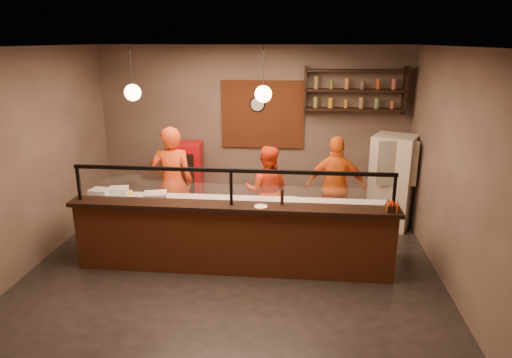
# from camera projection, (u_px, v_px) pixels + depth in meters

# --- Properties ---
(floor) EXTENTS (6.00, 6.00, 0.00)m
(floor) POSITION_uv_depth(u_px,v_px,m) (236.00, 263.00, 7.01)
(floor) COLOR black
(floor) RESTS_ON ground
(ceiling) EXTENTS (6.00, 6.00, 0.00)m
(ceiling) POSITION_uv_depth(u_px,v_px,m) (232.00, 46.00, 6.08)
(ceiling) COLOR #392F2C
(ceiling) RESTS_ON wall_back
(wall_back) EXTENTS (6.00, 0.00, 6.00)m
(wall_back) POSITION_uv_depth(u_px,v_px,m) (253.00, 129.00, 8.92)
(wall_back) COLOR #756256
(wall_back) RESTS_ON floor
(wall_left) EXTENTS (0.00, 5.00, 5.00)m
(wall_left) POSITION_uv_depth(u_px,v_px,m) (36.00, 157.00, 6.83)
(wall_left) COLOR #756256
(wall_left) RESTS_ON floor
(wall_right) EXTENTS (0.00, 5.00, 5.00)m
(wall_right) POSITION_uv_depth(u_px,v_px,m) (450.00, 168.00, 6.26)
(wall_right) COLOR #756256
(wall_right) RESTS_ON floor
(wall_front) EXTENTS (6.00, 0.00, 6.00)m
(wall_front) POSITION_uv_depth(u_px,v_px,m) (194.00, 232.00, 4.17)
(wall_front) COLOR #756256
(wall_front) RESTS_ON floor
(brick_patch) EXTENTS (1.60, 0.04, 1.30)m
(brick_patch) POSITION_uv_depth(u_px,v_px,m) (263.00, 115.00, 8.79)
(brick_patch) COLOR brown
(brick_patch) RESTS_ON wall_back
(service_counter) EXTENTS (4.60, 0.25, 1.00)m
(service_counter) POSITION_uv_depth(u_px,v_px,m) (232.00, 241.00, 6.58)
(service_counter) COLOR brown
(service_counter) RESTS_ON floor
(counter_ledge) EXTENTS (4.70, 0.37, 0.06)m
(counter_ledge) POSITION_uv_depth(u_px,v_px,m) (232.00, 207.00, 6.43)
(counter_ledge) COLOR black
(counter_ledge) RESTS_ON service_counter
(worktop_cabinet) EXTENTS (4.60, 0.75, 0.85)m
(worktop_cabinet) POSITION_uv_depth(u_px,v_px,m) (237.00, 232.00, 7.08)
(worktop_cabinet) COLOR gray
(worktop_cabinet) RESTS_ON floor
(worktop) EXTENTS (4.60, 0.75, 0.05)m
(worktop) POSITION_uv_depth(u_px,v_px,m) (237.00, 205.00, 6.95)
(worktop) COLOR white
(worktop) RESTS_ON worktop_cabinet
(sneeze_guard) EXTENTS (4.50, 0.05, 0.52)m
(sneeze_guard) POSITION_uv_depth(u_px,v_px,m) (231.00, 184.00, 6.33)
(sneeze_guard) COLOR white
(sneeze_guard) RESTS_ON counter_ledge
(wall_shelving) EXTENTS (1.84, 0.28, 0.85)m
(wall_shelving) POSITION_uv_depth(u_px,v_px,m) (355.00, 90.00, 8.34)
(wall_shelving) COLOR black
(wall_shelving) RESTS_ON wall_back
(wall_clock) EXTENTS (0.30, 0.04, 0.30)m
(wall_clock) POSITION_uv_depth(u_px,v_px,m) (257.00, 104.00, 8.73)
(wall_clock) COLOR black
(wall_clock) RESTS_ON wall_back
(pendant_left) EXTENTS (0.24, 0.24, 0.77)m
(pendant_left) POSITION_uv_depth(u_px,v_px,m) (133.00, 92.00, 6.60)
(pendant_left) COLOR black
(pendant_left) RESTS_ON ceiling
(pendant_right) EXTENTS (0.24, 0.24, 0.77)m
(pendant_right) POSITION_uv_depth(u_px,v_px,m) (263.00, 94.00, 6.42)
(pendant_right) COLOR black
(pendant_right) RESTS_ON ceiling
(cook_left) EXTENTS (0.77, 0.57, 1.93)m
(cook_left) POSITION_uv_depth(u_px,v_px,m) (173.00, 183.00, 7.73)
(cook_left) COLOR #E74615
(cook_left) RESTS_ON floor
(cook_mid) EXTENTS (0.78, 0.62, 1.59)m
(cook_mid) POSITION_uv_depth(u_px,v_px,m) (267.00, 191.00, 7.83)
(cook_mid) COLOR red
(cook_mid) RESTS_ON floor
(cook_right) EXTENTS (1.06, 0.49, 1.76)m
(cook_right) POSITION_uv_depth(u_px,v_px,m) (336.00, 187.00, 7.75)
(cook_right) COLOR orange
(cook_right) RESTS_ON floor
(fridge) EXTENTS (0.90, 0.88, 1.68)m
(fridge) POSITION_uv_depth(u_px,v_px,m) (392.00, 181.00, 8.20)
(fridge) COLOR beige
(fridge) RESTS_ON floor
(red_cooler) EXTENTS (0.63, 0.59, 1.38)m
(red_cooler) POSITION_uv_depth(u_px,v_px,m) (187.00, 177.00, 8.98)
(red_cooler) COLOR #B00B10
(red_cooler) RESTS_ON floor
(pizza_dough) EXTENTS (0.71, 0.71, 0.01)m
(pizza_dough) POSITION_uv_depth(u_px,v_px,m) (290.00, 202.00, 6.97)
(pizza_dough) COLOR silver
(pizza_dough) RESTS_ON worktop
(prep_tub_a) EXTENTS (0.33, 0.28, 0.15)m
(prep_tub_a) POSITION_uv_depth(u_px,v_px,m) (101.00, 194.00, 7.13)
(prep_tub_a) COLOR white
(prep_tub_a) RESTS_ON worktop
(prep_tub_b) EXTENTS (0.34, 0.29, 0.15)m
(prep_tub_b) POSITION_uv_depth(u_px,v_px,m) (119.00, 192.00, 7.22)
(prep_tub_b) COLOR white
(prep_tub_b) RESTS_ON worktop
(prep_tub_c) EXTENTS (0.40, 0.35, 0.17)m
(prep_tub_c) POSITION_uv_depth(u_px,v_px,m) (155.00, 198.00, 6.91)
(prep_tub_c) COLOR silver
(prep_tub_c) RESTS_ON worktop
(rolling_pin) EXTENTS (0.36, 0.29, 0.07)m
(rolling_pin) POSITION_uv_depth(u_px,v_px,m) (120.00, 194.00, 7.26)
(rolling_pin) COLOR gold
(rolling_pin) RESTS_ON worktop
(condiment_caddy) EXTENTS (0.17, 0.14, 0.09)m
(condiment_caddy) POSITION_uv_depth(u_px,v_px,m) (392.00, 208.00, 6.15)
(condiment_caddy) COLOR black
(condiment_caddy) RESTS_ON counter_ledge
(pepper_mill) EXTENTS (0.07, 0.07, 0.22)m
(pepper_mill) POSITION_uv_depth(u_px,v_px,m) (282.00, 197.00, 6.40)
(pepper_mill) COLOR black
(pepper_mill) RESTS_ON counter_ledge
(small_plate) EXTENTS (0.20, 0.20, 0.01)m
(small_plate) POSITION_uv_depth(u_px,v_px,m) (261.00, 207.00, 6.32)
(small_plate) COLOR white
(small_plate) RESTS_ON counter_ledge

